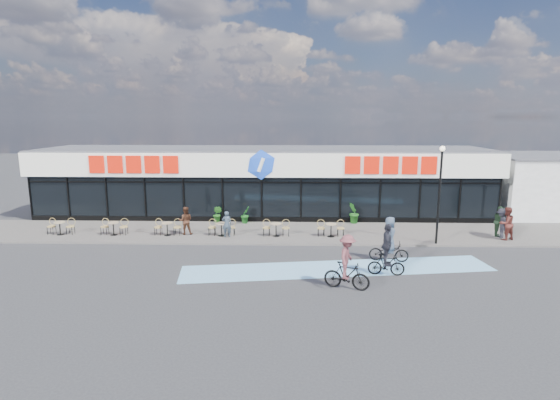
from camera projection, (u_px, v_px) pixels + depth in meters
The scene contains 23 objects.
ground at pixel (252, 257), 21.24m from camera, with size 120.00×120.00×0.00m, color #28282B.
sidewalk at pixel (259, 232), 25.65m from camera, with size 44.00×5.00×0.10m, color #59534F.
bike_lane at pixel (338, 268), 19.66m from camera, with size 14.00×2.20×0.01m, color #69A1C7.
building at pixel (265, 181), 30.55m from camera, with size 30.60×6.57×4.75m.
neighbour_building at pixel (552, 183), 31.11m from camera, with size 9.20×7.20×4.11m.
lamp_post at pixel (440, 186), 22.65m from camera, with size 0.28×0.28×5.17m.
bistro_set_0 at pixel (61, 226), 24.97m from camera, with size 1.54×0.62×0.90m.
bistro_set_1 at pixel (114, 227), 24.89m from camera, with size 1.54×0.62×0.90m.
bistro_set_2 at pixel (168, 227), 24.81m from camera, with size 1.54×0.62×0.90m.
bistro_set_3 at pixel (222, 228), 24.73m from camera, with size 1.54×0.62×0.90m.
bistro_set_4 at pixel (276, 228), 24.64m from camera, with size 1.54×0.62×0.90m.
bistro_set_5 at pixel (331, 228), 24.56m from camera, with size 1.54×0.62×0.90m.
potted_plant_left at pixel (218, 214), 27.81m from camera, with size 0.59×0.47×1.07m, color #1D5117.
potted_plant_mid at pixel (245, 215), 27.59m from camera, with size 0.60×0.49×1.10m, color #185419.
potted_plant_right at pixel (354, 213), 27.46m from camera, with size 0.74×0.60×1.35m, color #1A5217.
patron_left at pixel (227, 224), 24.34m from camera, with size 0.54×0.36×1.49m, color #2E3A47.
patron_right at pixel (186, 221), 24.89m from camera, with size 0.78×0.61×1.61m, color #3C2115.
pedestrian_a at pixel (501, 223), 24.21m from camera, with size 1.07×0.61×1.66m, color black.
pedestrian_b at pixel (500, 221), 24.57m from camera, with size 0.83×0.64×1.70m, color black.
pedestrian_c at pixel (506, 224), 23.76m from camera, with size 0.89×0.69×1.82m, color #4E211C.
cyclist_a at pixel (387, 253), 18.66m from camera, with size 1.60×1.12×2.27m.
cyclist_b at pixel (389, 245), 20.53m from camera, with size 1.90×0.95×2.16m.
cyclist_c at pixel (347, 265), 17.16m from camera, with size 1.90×1.29×2.22m.
Camera 1 is at (1.90, -20.30, 6.72)m, focal length 28.00 mm.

